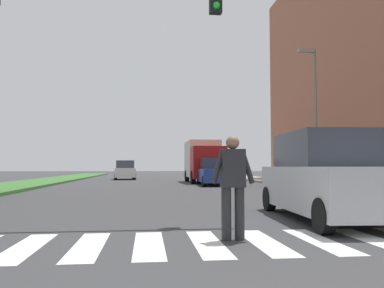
# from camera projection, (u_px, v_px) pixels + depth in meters

# --- Properties ---
(ground_plane) EXTENTS (140.00, 140.00, 0.00)m
(ground_plane) POSITION_uv_depth(u_px,v_px,m) (159.00, 182.00, 28.92)
(ground_plane) COLOR #38383A
(crosswalk) EXTENTS (7.65, 2.20, 0.01)m
(crosswalk) POSITION_uv_depth(u_px,v_px,m) (208.00, 243.00, 6.04)
(crosswalk) COLOR silver
(crosswalk) RESTS_ON ground_plane
(median_strip) EXTENTS (3.61, 64.00, 0.15)m
(median_strip) POSITION_uv_depth(u_px,v_px,m) (33.00, 183.00, 25.97)
(median_strip) COLOR #386B2D
(median_strip) RESTS_ON ground_plane
(sidewalk_right) EXTENTS (3.00, 64.00, 0.15)m
(sidewalk_right) POSITION_uv_depth(u_px,v_px,m) (283.00, 182.00, 27.94)
(sidewalk_right) COLOR #9E9991
(sidewalk_right) RESTS_ON ground_plane
(street_lamp_right) EXTENTS (1.02, 0.24, 7.50)m
(street_lamp_right) POSITION_uv_depth(u_px,v_px,m) (314.00, 104.00, 21.40)
(street_lamp_right) COLOR slate
(street_lamp_right) RESTS_ON sidewalk_right
(pedestrian_performer) EXTENTS (0.75, 0.26, 1.69)m
(pedestrian_performer) POSITION_uv_depth(u_px,v_px,m) (233.00, 182.00, 6.36)
(pedestrian_performer) COLOR #262628
(pedestrian_performer) RESTS_ON ground_plane
(suv_crossing) EXTENTS (2.19, 4.70, 1.97)m
(suv_crossing) POSITION_uv_depth(u_px,v_px,m) (327.00, 178.00, 8.82)
(suv_crossing) COLOR #B7B7BC
(suv_crossing) RESTS_ON ground_plane
(sedan_midblock) EXTENTS (2.09, 4.68, 1.71)m
(sedan_midblock) POSITION_uv_depth(u_px,v_px,m) (214.00, 173.00, 24.68)
(sedan_midblock) COLOR navy
(sedan_midblock) RESTS_ON ground_plane
(sedan_distant) EXTENTS (2.13, 4.36, 1.72)m
(sedan_distant) POSITION_uv_depth(u_px,v_px,m) (125.00, 171.00, 35.77)
(sedan_distant) COLOR silver
(sedan_distant) RESTS_ON ground_plane
(truck_box_delivery) EXTENTS (2.40, 6.20, 3.10)m
(truck_box_delivery) POSITION_uv_depth(u_px,v_px,m) (204.00, 160.00, 29.05)
(truck_box_delivery) COLOR maroon
(truck_box_delivery) RESTS_ON ground_plane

